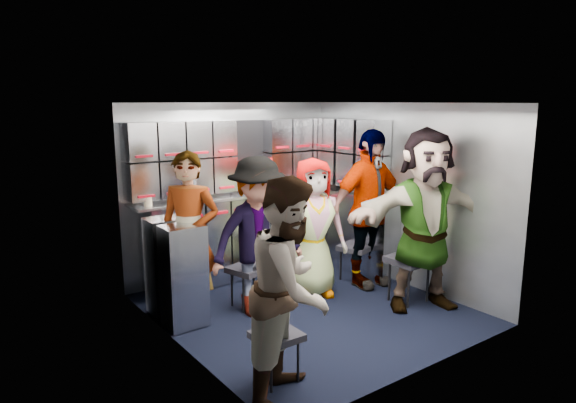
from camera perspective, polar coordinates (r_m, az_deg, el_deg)
floor at (r=5.43m, az=2.15°, el=-11.85°), size 3.00×3.00×0.00m
wall_back at (r=6.34m, az=-6.20°, el=1.35°), size 2.80×0.04×2.10m
wall_left at (r=4.41m, az=-12.23°, el=-3.18°), size 0.04×3.00×2.10m
wall_right at (r=6.07m, az=12.67°, el=0.70°), size 0.04×3.00×2.10m
ceiling at (r=5.00m, az=2.33°, el=10.89°), size 2.80×3.00×0.02m
cart_bank_back at (r=6.28m, az=-5.13°, el=-3.91°), size 2.68×0.38×0.99m
cart_bank_left at (r=5.14m, az=-12.39°, el=-7.58°), size 0.38×0.76×0.99m
counter at (r=6.17m, az=-5.22°, el=0.76°), size 2.68×0.42×0.03m
locker_bank_back at (r=6.15m, az=-5.58°, el=5.20°), size 2.68×0.28×0.82m
locker_bank_right at (r=6.38m, az=7.21°, el=5.38°), size 0.28×1.00×0.82m
right_cabinet at (r=6.48m, az=7.60°, el=-3.44°), size 0.28×1.20×1.00m
coffee_niche at (r=6.30m, az=-4.45°, el=5.17°), size 0.46×0.16×0.84m
red_latch_strip at (r=6.02m, az=-4.22°, el=-0.78°), size 2.60×0.02×0.03m
jump_seat_near_left at (r=4.02m, az=-1.28°, el=-14.96°), size 0.34×0.32×0.40m
jump_seat_mid_left at (r=5.38m, az=-4.41°, el=-7.70°), size 0.45×0.44×0.44m
jump_seat_center at (r=5.83m, az=1.62°, el=-5.98°), size 0.41×0.39×0.46m
jump_seat_mid_right at (r=6.18m, az=7.59°, el=-5.24°), size 0.46×0.45×0.44m
jump_seat_near_right at (r=5.64m, az=13.34°, el=-6.55°), size 0.42×0.40×0.49m
attendant_standing at (r=5.06m, az=-10.89°, el=-3.86°), size 0.70×0.71×1.66m
attendant_arc_a at (r=3.70m, az=0.30°, el=-9.62°), size 1.00×0.96×1.62m
attendant_arc_b at (r=5.11m, az=-3.41°, el=-3.88°), size 1.04×0.61×1.59m
attendant_arc_c at (r=5.59m, az=2.77°, el=-2.93°), size 0.86×0.70×1.52m
attendant_arc_d at (r=5.93m, az=8.91°, el=-0.80°), size 1.08×0.47×1.82m
attendant_arc_e at (r=5.40m, az=15.02°, el=-1.94°), size 1.80×1.26×1.87m
bottle_left at (r=5.76m, az=-11.25°, el=1.29°), size 0.07×0.07×0.25m
bottle_mid at (r=5.80m, az=-10.44°, el=1.31°), size 0.07×0.07×0.24m
bottle_right at (r=6.30m, az=-2.07°, el=2.41°), size 0.06×0.06×0.27m
cup_left at (r=5.60m, az=-15.28°, el=0.02°), size 0.08×0.08×0.10m
cup_right at (r=6.32m, az=-1.84°, el=1.64°), size 0.08×0.08×0.10m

